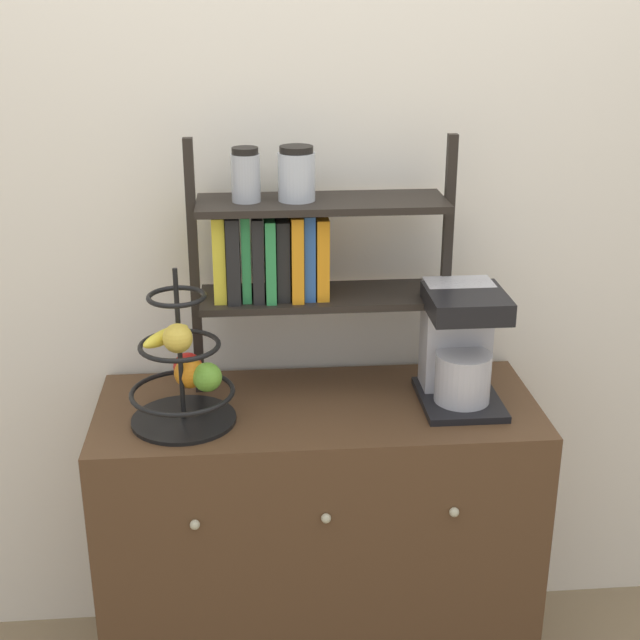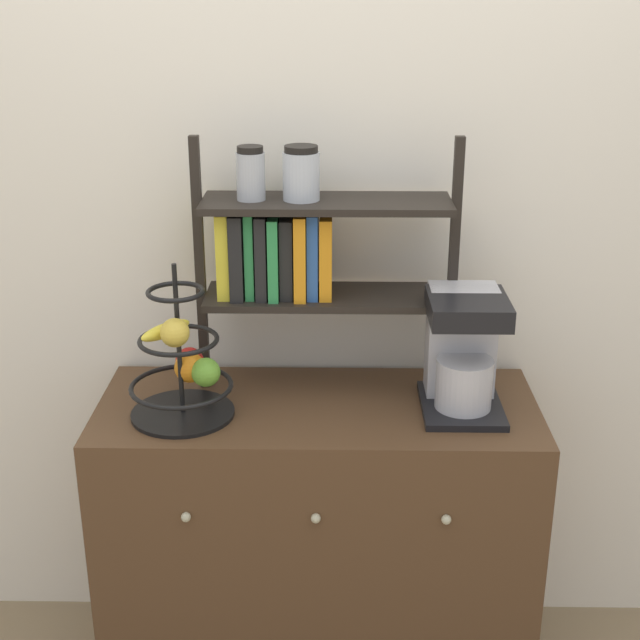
{
  "view_description": "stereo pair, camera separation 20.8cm",
  "coord_description": "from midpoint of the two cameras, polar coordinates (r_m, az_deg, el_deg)",
  "views": [
    {
      "loc": [
        -0.17,
        -1.8,
        1.84
      ],
      "look_at": [
        0.01,
        0.23,
        1.06
      ],
      "focal_mm": 50.0,
      "sensor_mm": 36.0,
      "label": 1
    },
    {
      "loc": [
        0.04,
        -1.81,
        1.84
      ],
      "look_at": [
        0.01,
        0.23,
        1.06
      ],
      "focal_mm": 50.0,
      "sensor_mm": 36.0,
      "label": 2
    }
  ],
  "objects": [
    {
      "name": "coffee_maker",
      "position": [
        2.26,
        6.37,
        -1.6
      ],
      "size": [
        0.2,
        0.25,
        0.3
      ],
      "color": "black",
      "rests_on": "sideboard"
    },
    {
      "name": "sideboard",
      "position": [
        2.49,
        -2.6,
        -14.03
      ],
      "size": [
        1.12,
        0.48,
        0.82
      ],
      "color": "#4C331E",
      "rests_on": "ground_plane"
    },
    {
      "name": "wall_back",
      "position": [
        2.38,
        -3.25,
        7.85
      ],
      "size": [
        7.0,
        0.05,
        2.6
      ],
      "primitive_type": "cube",
      "color": "silver",
      "rests_on": "ground_plane"
    },
    {
      "name": "shelf_hutch",
      "position": [
        2.24,
        -4.65,
        4.75
      ],
      "size": [
        0.67,
        0.2,
        0.66
      ],
      "color": "black",
      "rests_on": "sideboard"
    },
    {
      "name": "fruit_stand",
      "position": [
        2.19,
        -11.38,
        -3.33
      ],
      "size": [
        0.26,
        0.26,
        0.39
      ],
      "color": "black",
      "rests_on": "sideboard"
    }
  ]
}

